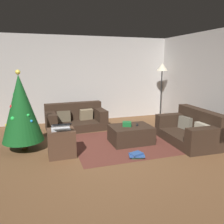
# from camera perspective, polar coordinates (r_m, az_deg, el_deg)

# --- Properties ---
(ground_plane) EXTENTS (6.40, 6.40, 0.00)m
(ground_plane) POSITION_cam_1_polar(r_m,az_deg,el_deg) (4.43, -2.70, -11.83)
(ground_plane) COLOR brown
(rear_partition) EXTENTS (6.40, 0.12, 2.60)m
(rear_partition) POSITION_cam_1_polar(r_m,az_deg,el_deg) (7.14, -9.60, 8.05)
(rear_partition) COLOR #BCB7B2
(rear_partition) RESTS_ON ground_plane
(couch_left) EXTENTS (1.64, 0.94, 0.70)m
(couch_left) POSITION_cam_1_polar(r_m,az_deg,el_deg) (6.40, -9.19, -1.72)
(couch_left) COLOR #332319
(couch_left) RESTS_ON ground_plane
(couch_right) EXTENTS (0.95, 1.56, 0.75)m
(couch_right) POSITION_cam_1_polar(r_m,az_deg,el_deg) (5.56, 19.43, -4.31)
(couch_right) COLOR #332319
(couch_right) RESTS_ON ground_plane
(ottoman) EXTENTS (0.93, 0.68, 0.39)m
(ottoman) POSITION_cam_1_polar(r_m,az_deg,el_deg) (5.25, 4.76, -5.62)
(ottoman) COLOR #332319
(ottoman) RESTS_ON ground_plane
(gift_box) EXTENTS (0.24, 0.22, 0.11)m
(gift_box) POSITION_cam_1_polar(r_m,az_deg,el_deg) (5.17, 3.76, -3.01)
(gift_box) COLOR #19662D
(gift_box) RESTS_ON ottoman
(tv_remote) EXTENTS (0.11, 0.17, 0.02)m
(tv_remote) POSITION_cam_1_polar(r_m,az_deg,el_deg) (5.27, 6.34, -3.22)
(tv_remote) COLOR black
(tv_remote) RESTS_ON ottoman
(christmas_tree) EXTENTS (0.84, 0.84, 1.68)m
(christmas_tree) POSITION_cam_1_polar(r_m,az_deg,el_deg) (5.00, -21.93, 0.85)
(christmas_tree) COLOR brown
(christmas_tree) RESTS_ON ground_plane
(side_table) EXTENTS (0.52, 0.44, 0.54)m
(side_table) POSITION_cam_1_polar(r_m,az_deg,el_deg) (4.60, -12.60, -7.59)
(side_table) COLOR #4C3323
(side_table) RESTS_ON ground_plane
(laptop) EXTENTS (0.36, 0.44, 0.20)m
(laptop) POSITION_cam_1_polar(r_m,az_deg,el_deg) (4.43, -12.73, -3.90)
(laptop) COLOR silver
(laptop) RESTS_ON side_table
(book_stack) EXTENTS (0.35, 0.29, 0.10)m
(book_stack) POSITION_cam_1_polar(r_m,az_deg,el_deg) (4.51, 6.21, -10.74)
(book_stack) COLOR #387A47
(book_stack) RESTS_ON ground_plane
(corner_lamp) EXTENTS (0.36, 0.36, 1.79)m
(corner_lamp) POSITION_cam_1_polar(r_m,az_deg,el_deg) (7.51, 12.49, 9.92)
(corner_lamp) COLOR black
(corner_lamp) RESTS_ON ground_plane
(area_rug) EXTENTS (2.60, 2.00, 0.01)m
(area_rug) POSITION_cam_1_polar(r_m,az_deg,el_deg) (5.31, 4.72, -7.62)
(area_rug) COLOR brown
(area_rug) RESTS_ON ground_plane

